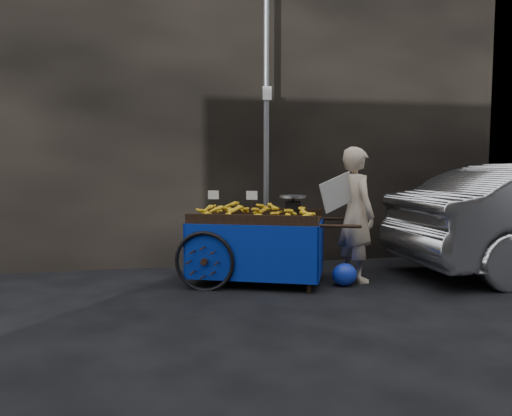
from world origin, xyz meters
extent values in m
plane|color=black|center=(0.00, 0.00, 0.00)|extent=(80.00, 80.00, 0.00)
cube|color=black|center=(-1.00, 2.60, 2.50)|extent=(11.00, 2.00, 5.00)
cylinder|color=slate|center=(0.30, 1.30, 2.00)|extent=(0.08, 0.08, 4.00)
cube|color=white|center=(0.30, 1.25, 2.40)|extent=(0.12, 0.02, 0.18)
cube|color=black|center=(0.00, 0.47, 0.76)|extent=(1.77, 1.46, 0.06)
cube|color=black|center=(0.17, 0.88, 0.83)|extent=(1.42, 0.61, 0.09)
cube|color=black|center=(-0.17, 0.06, 0.83)|extent=(1.42, 0.61, 0.09)
cube|color=black|center=(0.47, -0.13, 0.38)|extent=(0.06, 0.06, 0.76)
cube|color=black|center=(0.76, 0.57, 0.38)|extent=(0.06, 0.06, 0.76)
cylinder|color=black|center=(0.78, -0.26, 0.76)|extent=(0.45, 0.22, 0.04)
cylinder|color=black|center=(1.07, 0.44, 0.76)|extent=(0.45, 0.22, 0.04)
torus|color=black|center=(-0.68, 0.20, 0.33)|extent=(0.68, 0.32, 0.71)
torus|color=black|center=(-0.29, 1.14, 0.33)|extent=(0.68, 0.32, 0.71)
cylinder|color=black|center=(-0.48, 0.67, 0.33)|extent=(0.45, 1.00, 0.05)
cube|color=#08219B|center=(-0.18, 0.02, 0.44)|extent=(1.45, 0.61, 0.65)
cube|color=#08219B|center=(0.18, 0.92, 0.44)|extent=(1.45, 0.61, 0.65)
cube|color=#08219B|center=(-0.71, 0.77, 0.44)|extent=(0.39, 0.92, 0.65)
cube|color=#08219B|center=(0.71, 0.18, 0.44)|extent=(0.39, 0.92, 0.65)
cube|color=black|center=(0.41, 0.35, 0.92)|extent=(0.21, 0.19, 0.15)
cylinder|color=silver|center=(0.41, 0.35, 1.05)|extent=(0.42, 0.42, 0.03)
cube|color=white|center=(-0.52, 0.57, 1.07)|extent=(0.13, 0.06, 0.10)
cube|color=white|center=(-0.08, 0.39, 1.07)|extent=(0.13, 0.06, 0.10)
imported|color=#C5AF92|center=(1.20, 0.30, 0.83)|extent=(0.53, 0.68, 1.65)
cube|color=beige|center=(0.92, 0.18, 1.11)|extent=(0.55, 0.24, 0.50)
ellipsoid|color=#1A34C4|center=(0.97, 0.06, 0.14)|extent=(0.30, 0.24, 0.27)
camera|label=1|loc=(-1.25, -5.42, 1.44)|focal=35.00mm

